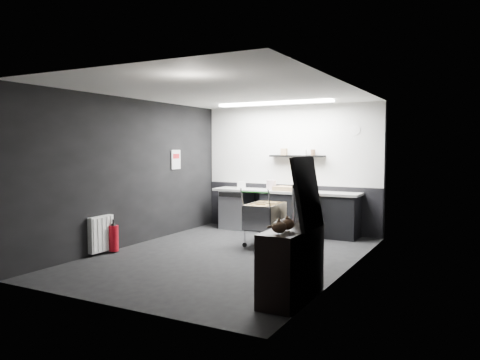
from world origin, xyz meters
The scene contains 22 objects.
floor centered at (0.00, 0.00, 0.00)m, with size 5.50×5.50×0.00m, color black.
ceiling centered at (0.00, 0.00, 2.70)m, with size 5.50×5.50×0.00m, color white.
wall_back centered at (0.00, 2.75, 1.35)m, with size 5.50×5.50×0.00m, color black.
wall_front centered at (0.00, -2.75, 1.35)m, with size 5.50×5.50×0.00m, color black.
wall_left centered at (-2.00, 0.00, 1.35)m, with size 5.50×5.50×0.00m, color black.
wall_right centered at (2.00, 0.00, 1.35)m, with size 5.50×5.50×0.00m, color black.
kitchen_wall_panel centered at (0.00, 2.73, 1.85)m, with size 3.95×0.02×1.70m, color silver.
dado_panel centered at (0.00, 2.73, 0.50)m, with size 3.95×0.02×1.00m, color black.
floating_shelf centered at (0.20, 2.62, 1.62)m, with size 1.20×0.22×0.04m, color black.
wall_clock centered at (1.40, 2.72, 2.15)m, with size 0.20×0.20×0.03m, color white.
poster centered at (-1.98, 1.30, 1.55)m, with size 0.02×0.30×0.40m, color silver.
poster_red_band centered at (-1.98, 1.30, 1.62)m, with size 0.01×0.22×0.10m, color red.
radiator centered at (-1.94, -0.90, 0.35)m, with size 0.10×0.50×0.60m, color white.
ceiling_strip centered at (0.00, 1.85, 2.67)m, with size 2.40×0.20×0.04m, color white.
prep_counter centered at (0.14, 2.42, 0.46)m, with size 3.20×0.61×0.90m.
person centered at (0.64, 1.97, 0.79)m, with size 0.58×0.38×1.59m, color beige.
shopping_cart centered at (0.13, 1.17, 0.49)m, with size 0.61×0.96×1.03m.
sideboard centered at (1.78, -1.54, 0.54)m, with size 0.48×1.13×1.70m.
fire_extinguisher centered at (-1.85, -0.70, 0.27)m, with size 0.17×0.17×0.55m.
cardboard_box centered at (0.04, 2.37, 0.94)m, with size 0.45×0.34×0.09m, color #A07F55.
pink_tub centered at (-0.31, 2.42, 1.00)m, with size 0.21×0.21×0.21m, color beige.
white_container centered at (-1.00, 2.37, 0.97)m, with size 0.17×0.13×0.15m, color white.
Camera 1 is at (3.80, -6.65, 1.80)m, focal length 35.00 mm.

